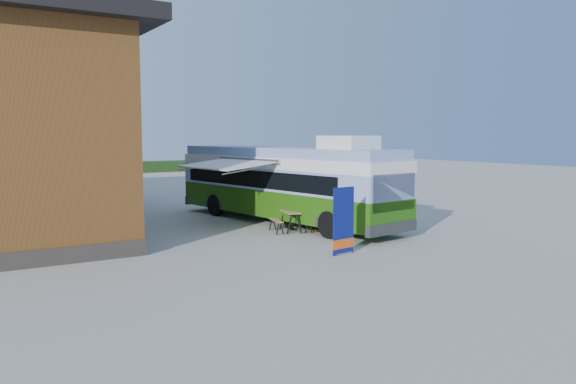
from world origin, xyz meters
TOP-DOWN VIEW (x-y plane):
  - ground at (0.00, 0.00)m, footprint 100.00×100.00m
  - hedge at (8.00, 38.00)m, footprint 40.00×3.00m
  - bus at (0.48, 3.30)m, footprint 4.28×12.08m
  - awning at (-1.85, 3.66)m, footprint 2.95×4.17m
  - banner at (-1.27, -3.09)m, footprint 0.90×0.27m
  - picnic_table at (-0.50, 1.22)m, footprint 1.64×1.54m
  - person_a at (0.42, 0.76)m, footprint 0.84×0.88m
  - person_b at (-5.70, 5.71)m, footprint 0.98×1.07m
  - slurry_tanker at (-4.84, 17.02)m, footprint 2.91×6.42m

SIDE VIEW (x-z plane):
  - ground at x=0.00m, z-range 0.00..0.00m
  - hedge at x=8.00m, z-range 0.00..1.00m
  - picnic_table at x=-0.50m, z-range 0.19..0.98m
  - banner at x=-1.27m, z-range -0.19..1.89m
  - person_b at x=-5.70m, z-range 0.00..1.78m
  - person_a at x=0.42m, z-range 0.00..2.02m
  - slurry_tanker at x=-4.84m, z-range 0.18..2.60m
  - bus at x=0.48m, z-range -0.08..3.56m
  - awning at x=-1.85m, z-range 2.41..2.91m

